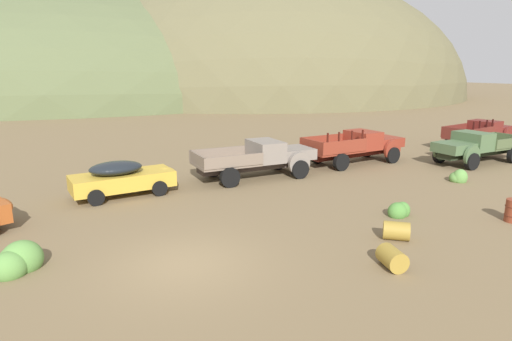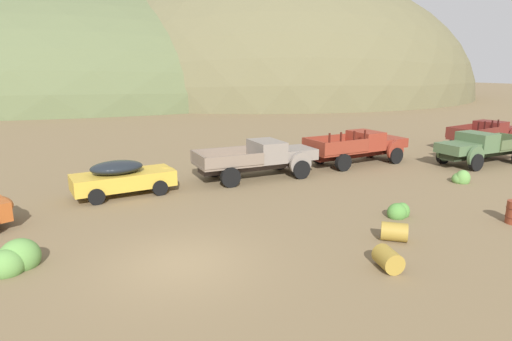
{
  "view_description": "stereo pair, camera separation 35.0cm",
  "coord_description": "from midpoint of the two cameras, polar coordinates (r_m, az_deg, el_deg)",
  "views": [
    {
      "loc": [
        -3.61,
        -11.09,
        5.53
      ],
      "look_at": [
        5.05,
        5.08,
        1.15
      ],
      "focal_mm": 30.3,
      "sensor_mm": 36.0,
      "label": 1
    },
    {
      "loc": [
        -3.3,
        -11.25,
        5.53
      ],
      "look_at": [
        5.05,
        5.08,
        1.15
      ],
      "focal_mm": 30.3,
      "sensor_mm": 36.0,
      "label": 2
    }
  ],
  "objects": [
    {
      "name": "bush_front_left",
      "position": [
        14.05,
        -28.58,
        -10.3
      ],
      "size": [
        1.36,
        1.25,
        1.06
      ],
      "color": "#5B8E42",
      "rests_on": "ground"
    },
    {
      "name": "bush_between_trucks",
      "position": [
        17.38,
        18.89,
        -5.21
      ],
      "size": [
        0.97,
        0.69,
        0.72
      ],
      "color": "#4C8438",
      "rests_on": "ground"
    },
    {
      "name": "ground_plane",
      "position": [
        12.93,
        -9.13,
        -12.08
      ],
      "size": [
        300.0,
        300.0,
        0.0
      ],
      "primitive_type": "plane",
      "color": "brown"
    },
    {
      "name": "hill_distant",
      "position": [
        88.52,
        -18.51,
        9.15
      ],
      "size": [
        103.11,
        71.99,
        37.58
      ],
      "primitive_type": "ellipsoid",
      "color": "#56603D",
      "rests_on": "ground"
    },
    {
      "name": "oil_drum_spare",
      "position": [
        12.94,
        17.79,
        -11.08
      ],
      "size": [
        0.81,
        0.97,
        0.6
      ],
      "color": "olive",
      "rests_on": "ground"
    },
    {
      "name": "truck_rust_red",
      "position": [
        26.39,
        14.4,
        3.12
      ],
      "size": [
        6.51,
        2.56,
        2.16
      ],
      "rotation": [
        0.0,
        0.0,
        0.03
      ],
      "color": "#42140D",
      "rests_on": "ground"
    },
    {
      "name": "hill_far_left",
      "position": [
        93.39,
        0.99,
        10.01
      ],
      "size": [
        83.62,
        80.26,
        48.43
      ],
      "primitive_type": "ellipsoid",
      "color": "brown",
      "rests_on": "ground"
    },
    {
      "name": "bush_lone_scrub",
      "position": [
        23.63,
        25.87,
        -1.01
      ],
      "size": [
        0.83,
        0.83,
        0.83
      ],
      "color": "#5B8E42",
      "rests_on": "ground"
    },
    {
      "name": "oil_drum_tipped",
      "position": [
        15.0,
        18.43,
        -7.68
      ],
      "size": [
        1.03,
        1.02,
        0.61
      ],
      "color": "olive",
      "rests_on": "ground"
    },
    {
      "name": "truck_oxblood",
      "position": [
        34.62,
        28.55,
        4.3
      ],
      "size": [
        6.67,
        2.98,
        2.16
      ],
      "rotation": [
        0.0,
        0.0,
        0.14
      ],
      "color": "black",
      "rests_on": "ground"
    },
    {
      "name": "truck_primer_gray",
      "position": [
        22.29,
        1.69,
        1.68
      ],
      "size": [
        6.39,
        2.77,
        1.89
      ],
      "rotation": [
        0.0,
        0.0,
        -0.04
      ],
      "color": "#3D322D",
      "rests_on": "ground"
    },
    {
      "name": "car_faded_yellow",
      "position": [
        19.97,
        -16.26,
        -0.78
      ],
      "size": [
        4.69,
        2.16,
        1.57
      ],
      "rotation": [
        0.0,
        0.0,
        0.05
      ],
      "color": "gold",
      "rests_on": "ground"
    },
    {
      "name": "truck_weathered_green",
      "position": [
        28.29,
        27.46,
        2.67
      ],
      "size": [
        6.2,
        2.42,
        1.89
      ],
      "rotation": [
        0.0,
        0.0,
        3.14
      ],
      "color": "#232B1B",
      "rests_on": "ground"
    }
  ]
}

